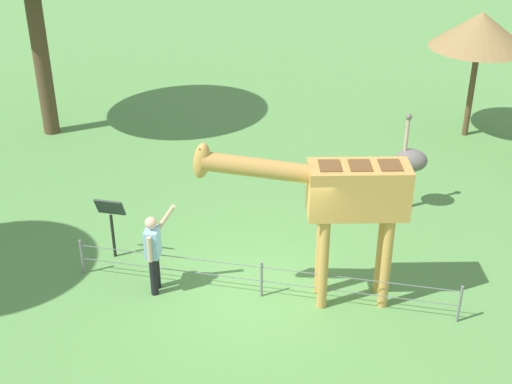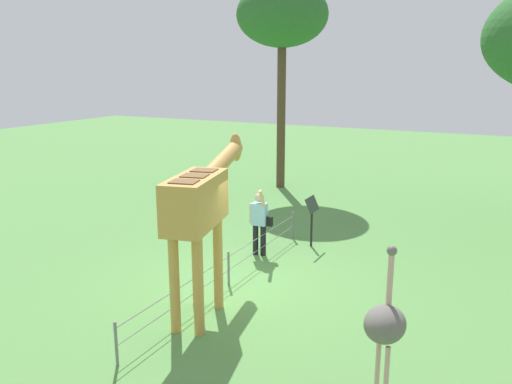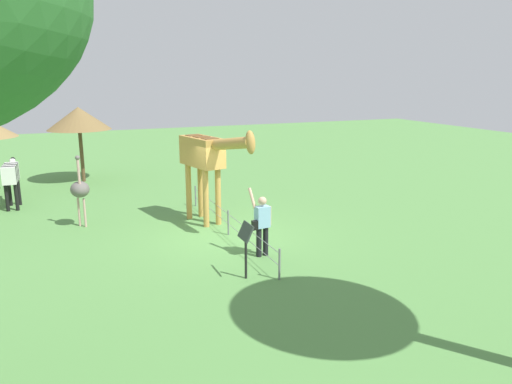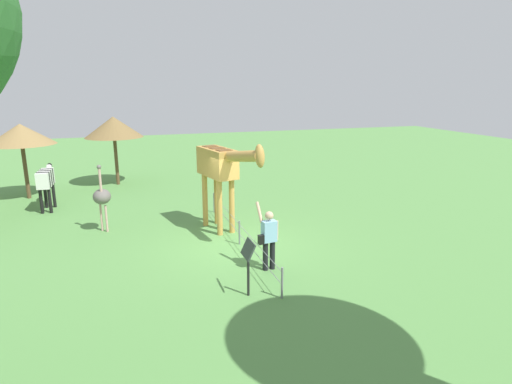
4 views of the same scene
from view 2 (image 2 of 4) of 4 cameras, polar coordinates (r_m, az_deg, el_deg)
name	(u,v)px [view 2 (image 2 of 4)]	position (r m, az deg, el deg)	size (l,w,h in m)	color
ground_plane	(234,286)	(11.33, -2.39, -10.22)	(60.00, 60.00, 0.00)	#568E47
giraffe	(201,204)	(9.53, -6.03, -1.31)	(3.66, 1.30, 3.17)	#C69347
visitor	(260,220)	(12.80, 0.41, -3.08)	(0.56, 0.58, 1.77)	black
ostrich	(385,324)	(7.47, 13.94, -13.86)	(0.70, 0.56, 2.25)	#CC9E93
tree_northeast	(282,17)	(19.96, 2.89, 18.62)	(3.35, 3.35, 7.59)	brown
info_sign	(312,211)	(13.49, 6.14, -2.10)	(0.56, 0.21, 1.32)	black
wire_fence	(229,267)	(11.24, -3.02, -8.20)	(7.05, 0.05, 0.75)	slate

